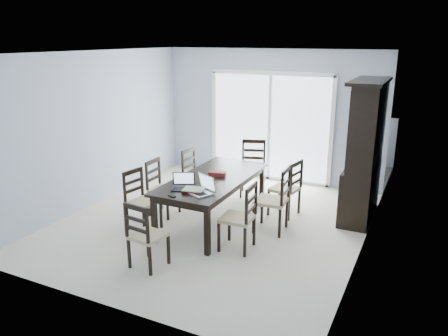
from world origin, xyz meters
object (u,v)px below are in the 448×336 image
Objects in this scene: chair_end_far at (253,161)px; game_box at (217,174)px; dining_table at (213,182)px; laptop_silver at (198,189)px; chair_end_near at (143,229)px; china_hutch at (365,153)px; chair_left_mid at (159,181)px; laptop_dark at (183,185)px; cell_phone at (172,196)px; chair_left_far at (193,169)px; chair_right_near at (244,210)px; chair_right_far at (290,182)px; chair_left_near at (139,193)px; chair_right_mid at (278,193)px; hot_tub at (269,141)px.

chair_end_far is 4.49× the size of game_box.
laptop_silver is at bearing -78.39° from dining_table.
china_hutch is at bearing 60.51° from chair_end_near.
chair_left_mid is at bearing 124.64° from chair_end_near.
china_hutch is at bearing 16.33° from laptop_dark.
dining_table is 18.96× the size of cell_phone.
chair_right_near is at bearing 54.10° from chair_left_far.
chair_right_near is 1.02× the size of chair_right_far.
chair_left_far reaches higher than laptop_dark.
laptop_silver is (0.11, -2.26, 0.20)m from chair_end_far.
chair_end_near reaches higher than dining_table.
laptop_dark is at bearing 53.34° from chair_left_mid.
chair_left_near reaches higher than chair_end_near.
chair_end_far reaches higher than chair_left_near.
china_hutch is at bearing -44.78° from chair_right_mid.
chair_end_near is 5.34m from hot_tub.
chair_end_far is at bearing 106.53° from cell_phone.
chair_right_near is at bearing 54.94° from chair_end_near.
chair_left_mid is at bearing 39.00° from chair_end_far.
chair_left_near is at bearing 87.58° from chair_right_near.
laptop_silver reaches higher than hot_tub.
hot_tub is (-0.49, 2.14, -0.12)m from chair_end_far.
chair_left_mid is at bearing -98.00° from hot_tub.
chair_right_near is at bearing 90.48° from chair_end_far.
chair_left_far is at bearing 89.29° from laptop_dark.
game_box is at bearing 88.21° from chair_right_mid.
china_hutch is at bearing 31.71° from dining_table.
china_hutch is 1.03× the size of hot_tub.
chair_left_far is at bearing 98.16° from chair_right_far.
laptop_silver is (-0.83, -1.51, 0.24)m from chair_right_far.
chair_right_mid is 2.71× the size of laptop_silver.
dining_table is 1.68m from chair_end_near.
china_hutch is at bearing -35.93° from chair_right_near.
chair_left_mid is 2.45× the size of laptop_silver.
china_hutch is at bearing -55.66° from chair_right_far.
chair_end_far reaches higher than chair_left_mid.
chair_right_near is (1.76, -0.59, 0.03)m from chair_left_mid.
chair_right_mid is (1.83, -0.71, 0.07)m from chair_left_far.
chair_right_far is at bearing 72.43° from chair_end_near.
laptop_dark is 4.37m from hot_tub.
chair_right_far is at bearing 94.98° from chair_left_far.
chair_left_mid reaches higher than dining_table.
china_hutch is 1.25m from chair_right_far.
china_hutch reaches higher than dining_table.
chair_left_far is (-2.84, -0.43, -0.52)m from china_hutch.
china_hutch is 2.09× the size of chair_left_near.
chair_left_mid reaches higher than laptop_dark.
laptop_dark is 0.89× the size of laptop_silver.
cell_phone is at bearing 108.29° from chair_right_near.
chair_end_far is 2.28m from laptop_silver.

